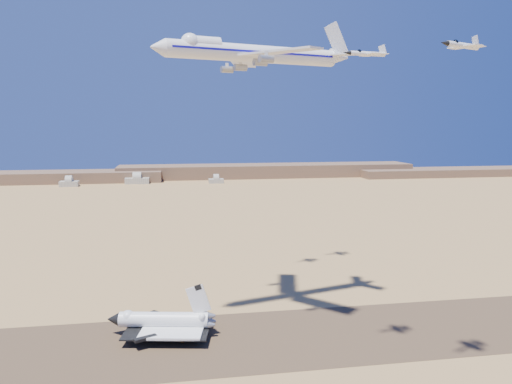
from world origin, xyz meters
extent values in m
plane|color=tan|center=(0.00, 0.00, 0.00)|extent=(1200.00, 1200.00, 0.00)
cube|color=brown|center=(0.00, 0.00, 0.03)|extent=(600.00, 50.00, 0.06)
cube|color=brown|center=(-220.00, 520.00, 7.00)|extent=(380.00, 60.00, 14.00)
cube|color=brown|center=(120.00, 540.00, 9.00)|extent=(420.00, 60.00, 18.00)
cube|color=brown|center=(400.00, 510.00, 5.50)|extent=(300.00, 60.00, 11.00)
cube|color=#B0AC9C|center=(-140.00, 470.00, 3.25)|extent=(22.00, 14.00, 6.50)
cube|color=#B0AC9C|center=(-60.00, 485.00, 3.75)|extent=(30.00, 15.00, 7.50)
cube|color=#B0AC9C|center=(40.00, 475.00, 2.75)|extent=(19.00, 12.50, 5.50)
cylinder|color=white|center=(-21.10, 8.99, 5.84)|extent=(31.60, 11.16, 5.45)
cone|color=black|center=(-38.49, 12.29, 5.84)|extent=(5.27, 5.90, 5.18)
sphere|color=white|center=(-33.52, 11.35, 6.62)|extent=(5.06, 5.06, 5.06)
cube|color=white|center=(-17.27, 8.26, 3.60)|extent=(25.38, 26.93, 0.88)
cube|color=black|center=(-19.19, 8.62, 3.16)|extent=(33.03, 28.38, 0.49)
cube|color=white|center=(-8.67, 6.63, 13.42)|extent=(8.99, 2.35, 11.21)
cylinder|color=gray|center=(-33.52, 11.35, 1.56)|extent=(0.35, 0.35, 3.11)
cylinder|color=black|center=(-33.52, 11.35, 0.54)|extent=(1.13, 0.63, 1.07)
cylinder|color=gray|center=(-16.27, 3.12, 1.56)|extent=(0.35, 0.35, 3.11)
cylinder|color=black|center=(-16.27, 3.12, 0.54)|extent=(1.13, 0.63, 1.07)
cylinder|color=gray|center=(-14.46, 12.68, 1.56)|extent=(0.35, 0.35, 3.11)
cylinder|color=black|center=(-14.46, 12.68, 0.54)|extent=(1.13, 0.63, 1.07)
cylinder|color=white|center=(13.41, 17.55, 99.95)|extent=(64.96, 23.10, 6.18)
cone|color=white|center=(-20.59, 8.35, 99.95)|extent=(6.27, 7.22, 6.18)
sphere|color=white|center=(-9.88, 11.25, 102.17)|extent=(6.37, 6.37, 6.37)
cube|color=white|center=(19.30, 3.14, 98.79)|extent=(26.13, 27.07, 0.68)
cube|color=white|center=(11.24, 32.96, 98.79)|extent=(14.91, 30.16, 0.68)
cube|color=white|center=(48.59, 20.56, 100.91)|extent=(11.27, 11.25, 0.48)
cube|color=white|center=(45.31, 32.67, 100.91)|extent=(7.85, 11.62, 0.48)
cube|color=white|center=(46.95, 26.62, 107.19)|extent=(10.80, 3.53, 13.80)
cylinder|color=gray|center=(13.81, 8.66, 95.89)|extent=(5.31, 3.68, 2.51)
cylinder|color=gray|center=(14.22, -0.23, 95.89)|extent=(5.31, 3.68, 2.51)
cylinder|color=gray|center=(9.28, 25.43, 95.89)|extent=(5.31, 3.68, 2.51)
cylinder|color=gray|center=(5.15, 33.31, 95.89)|extent=(5.31, 3.68, 2.51)
imported|color=#D7600C|center=(-14.94, 1.48, 0.87)|extent=(0.45, 0.63, 1.62)
imported|color=#D7600C|center=(-11.48, 3.75, 0.89)|extent=(0.76, 0.93, 1.66)
imported|color=#D7600C|center=(-14.33, 1.25, 0.96)|extent=(1.00, 1.19, 1.81)
cylinder|color=white|center=(38.94, -25.09, 94.74)|extent=(11.08, 2.82, 1.28)
cone|color=black|center=(32.39, -26.01, 94.74)|extent=(2.53, 1.52, 1.19)
sphere|color=black|center=(36.21, -25.47, 95.20)|extent=(1.28, 1.28, 1.28)
cube|color=white|center=(39.84, -24.96, 94.55)|extent=(4.21, 7.72, 0.23)
cube|color=white|center=(43.48, -24.44, 94.74)|extent=(2.64, 4.83, 0.18)
cube|color=white|center=(43.66, -24.41, 96.02)|extent=(2.78, 0.62, 3.10)
cylinder|color=white|center=(57.52, -42.68, 94.84)|extent=(11.89, 6.23, 1.44)
cone|color=black|center=(50.73, -45.63, 94.84)|extent=(2.98, 2.29, 1.34)
sphere|color=black|center=(54.69, -43.91, 95.36)|extent=(1.44, 1.44, 1.44)
cube|color=white|center=(58.47, -42.27, 94.64)|extent=(6.57, 8.98, 0.26)
cube|color=white|center=(62.24, -40.63, 94.84)|extent=(4.12, 5.61, 0.21)
cube|color=white|center=(62.43, -40.55, 96.28)|extent=(2.95, 1.47, 3.48)
cylinder|color=white|center=(30.16, 69.21, 103.58)|extent=(10.91, 4.34, 1.28)
cone|color=black|center=(23.84, 67.35, 103.58)|extent=(2.62, 1.82, 1.19)
sphere|color=black|center=(27.53, 68.43, 104.04)|extent=(1.28, 1.28, 1.28)
cube|color=white|center=(31.04, 69.47, 103.40)|extent=(5.15, 7.94, 0.23)
cube|color=white|center=(34.56, 70.50, 103.58)|extent=(3.23, 4.96, 0.18)
cube|color=white|center=(34.73, 70.55, 104.86)|extent=(2.72, 1.00, 3.10)
cylinder|color=white|center=(51.09, 80.02, 106.62)|extent=(12.46, 2.93, 1.44)
cone|color=black|center=(43.72, 79.12, 106.62)|extent=(2.82, 1.66, 1.34)
sphere|color=black|center=(48.02, 79.64, 107.14)|extent=(1.44, 1.44, 1.44)
cube|color=white|center=(52.12, 80.14, 106.41)|extent=(4.58, 8.63, 0.26)
cube|color=white|center=(56.21, 80.64, 106.62)|extent=(2.88, 5.39, 0.21)
cube|color=white|center=(56.42, 80.67, 108.06)|extent=(3.13, 0.63, 3.49)
camera|label=1|loc=(-17.22, -163.82, 74.61)|focal=35.00mm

